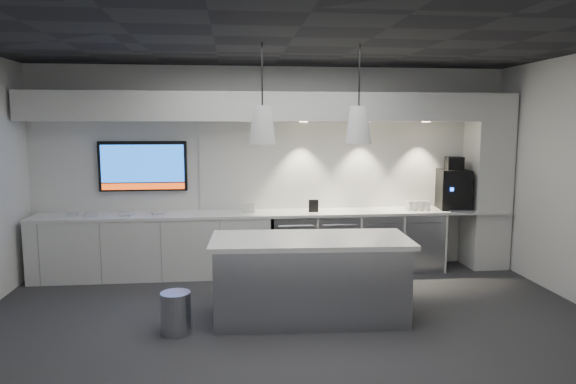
{
  "coord_description": "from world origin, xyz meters",
  "views": [
    {
      "loc": [
        -0.6,
        -5.12,
        2.15
      ],
      "look_at": [
        0.06,
        1.1,
        1.33
      ],
      "focal_mm": 32.0,
      "sensor_mm": 36.0,
      "label": 1
    }
  ],
  "objects": [
    {
      "name": "floor",
      "position": [
        0.0,
        0.0,
        0.0
      ],
      "size": [
        7.0,
        7.0,
        0.0
      ],
      "primitive_type": "plane",
      "color": "#2F2E31",
      "rests_on": "ground"
    },
    {
      "name": "ceiling",
      "position": [
        0.0,
        0.0,
        3.0
      ],
      "size": [
        7.0,
        7.0,
        0.0
      ],
      "primitive_type": "plane",
      "rotation": [
        3.14,
        0.0,
        0.0
      ],
      "color": "black",
      "rests_on": "wall_back"
    },
    {
      "name": "wall_back",
      "position": [
        0.0,
        2.5,
        1.5
      ],
      "size": [
        7.0,
        0.0,
        7.0
      ],
      "primitive_type": "plane",
      "rotation": [
        1.57,
        0.0,
        0.0
      ],
      "color": "silver",
      "rests_on": "floor"
    },
    {
      "name": "wall_front",
      "position": [
        0.0,
        -2.5,
        1.5
      ],
      "size": [
        7.0,
        0.0,
        7.0
      ],
      "primitive_type": "plane",
      "rotation": [
        -1.57,
        0.0,
        0.0
      ],
      "color": "silver",
      "rests_on": "floor"
    },
    {
      "name": "back_counter",
      "position": [
        0.0,
        2.17,
        0.88
      ],
      "size": [
        6.8,
        0.65,
        0.04
      ],
      "primitive_type": "cube",
      "color": "white",
      "rests_on": "left_base_cabinets"
    },
    {
      "name": "left_base_cabinets",
      "position": [
        -1.75,
        2.17,
        0.43
      ],
      "size": [
        3.3,
        0.63,
        0.86
      ],
      "primitive_type": "cube",
      "color": "silver",
      "rests_on": "floor"
    },
    {
      "name": "fridge_unit_a",
      "position": [
        0.25,
        2.17,
        0.42
      ],
      "size": [
        0.6,
        0.61,
        0.85
      ],
      "primitive_type": "cube",
      "color": "#95979D",
      "rests_on": "floor"
    },
    {
      "name": "fridge_unit_b",
      "position": [
        0.88,
        2.17,
        0.42
      ],
      "size": [
        0.6,
        0.61,
        0.85
      ],
      "primitive_type": "cube",
      "color": "#95979D",
      "rests_on": "floor"
    },
    {
      "name": "fridge_unit_c",
      "position": [
        1.51,
        2.17,
        0.42
      ],
      "size": [
        0.6,
        0.61,
        0.85
      ],
      "primitive_type": "cube",
      "color": "#95979D",
      "rests_on": "floor"
    },
    {
      "name": "fridge_unit_d",
      "position": [
        2.14,
        2.17,
        0.42
      ],
      "size": [
        0.6,
        0.61,
        0.85
      ],
      "primitive_type": "cube",
      "color": "#95979D",
      "rests_on": "floor"
    },
    {
      "name": "backsplash",
      "position": [
        1.2,
        2.48,
        1.55
      ],
      "size": [
        4.6,
        0.03,
        1.3
      ],
      "primitive_type": "cube",
      "color": "silver",
      "rests_on": "wall_back"
    },
    {
      "name": "soffit",
      "position": [
        0.0,
        2.2,
        2.4
      ],
      "size": [
        6.9,
        0.6,
        0.4
      ],
      "primitive_type": "cube",
      "color": "silver",
      "rests_on": "wall_back"
    },
    {
      "name": "column",
      "position": [
        3.2,
        2.2,
        1.3
      ],
      "size": [
        0.55,
        0.55,
        2.6
      ],
      "primitive_type": "cube",
      "color": "silver",
      "rests_on": "floor"
    },
    {
      "name": "wall_tv",
      "position": [
        -1.9,
        2.45,
        1.56
      ],
      "size": [
        1.25,
        0.07,
        0.72
      ],
      "color": "black",
      "rests_on": "wall_back"
    },
    {
      "name": "island",
      "position": [
        0.23,
        0.34,
        0.47
      ],
      "size": [
        2.22,
        1.04,
        0.92
      ],
      "rotation": [
        0.0,
        0.0,
        -0.05
      ],
      "color": "#95979D",
      "rests_on": "floor"
    },
    {
      "name": "bin",
      "position": [
        -1.21,
        0.08,
        0.22
      ],
      "size": [
        0.34,
        0.34,
        0.44
      ],
      "primitive_type": "cylinder",
      "rotation": [
        0.0,
        0.0,
        0.09
      ],
      "color": "#95979D",
      "rests_on": "floor"
    },
    {
      "name": "coffee_machine",
      "position": [
        2.67,
        2.2,
        1.22
      ],
      "size": [
        0.5,
        0.65,
        0.78
      ],
      "rotation": [
        0.0,
        0.0,
        -0.15
      ],
      "color": "black",
      "rests_on": "back_counter"
    },
    {
      "name": "sign_black",
      "position": [
        0.54,
        2.12,
        0.99
      ],
      "size": [
        0.14,
        0.03,
        0.18
      ],
      "primitive_type": "cube",
      "rotation": [
        0.0,
        0.0,
        -0.05
      ],
      "color": "black",
      "rests_on": "back_counter"
    },
    {
      "name": "sign_white",
      "position": [
        -0.4,
        2.13,
        0.97
      ],
      "size": [
        0.18,
        0.05,
        0.14
      ],
      "primitive_type": "cube",
      "rotation": [
        0.0,
        0.0,
        -0.18
      ],
      "color": "white",
      "rests_on": "back_counter"
    },
    {
      "name": "cup_cluster",
      "position": [
        2.1,
        2.12,
        0.97
      ],
      "size": [
        0.34,
        0.16,
        0.14
      ],
      "primitive_type": null,
      "color": "silver",
      "rests_on": "back_counter"
    },
    {
      "name": "tray_a",
      "position": [
        -2.82,
        2.17,
        0.91
      ],
      "size": [
        0.19,
        0.19,
        0.02
      ],
      "primitive_type": "cube",
      "rotation": [
        0.0,
        0.0,
        0.2
      ],
      "color": "#B2B2B2",
      "rests_on": "back_counter"
    },
    {
      "name": "tray_b",
      "position": [
        -2.58,
        2.12,
        0.91
      ],
      "size": [
        0.2,
        0.2,
        0.02
      ],
      "primitive_type": "cube",
      "rotation": [
        0.0,
        0.0,
        0.33
      ],
      "color": "#B2B2B2",
      "rests_on": "back_counter"
    },
    {
      "name": "tray_c",
      "position": [
        -2.08,
        2.09,
        0.91
      ],
      "size": [
        0.19,
        0.19,
        0.02
      ],
      "primitive_type": "cube",
      "rotation": [
        0.0,
        0.0,
        -0.18
      ],
      "color": "#B2B2B2",
      "rests_on": "back_counter"
    },
    {
      "name": "tray_d",
      "position": [
        -1.67,
        2.17,
        0.91
      ],
      "size": [
        0.2,
        0.2,
        0.02
      ],
      "primitive_type": "cube",
      "rotation": [
        0.0,
        0.0,
        0.34
      ],
      "color": "#B2B2B2",
      "rests_on": "back_counter"
    },
    {
      "name": "pendant_left",
      "position": [
        -0.29,
        0.34,
        2.15
      ],
      "size": [
        0.28,
        0.28,
        1.1
      ],
      "color": "silver",
      "rests_on": "ceiling"
    },
    {
      "name": "pendant_right",
      "position": [
        0.74,
        0.34,
        2.15
      ],
      "size": [
        0.28,
        0.28,
        1.1
      ],
      "color": "silver",
      "rests_on": "ceiling"
    }
  ]
}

